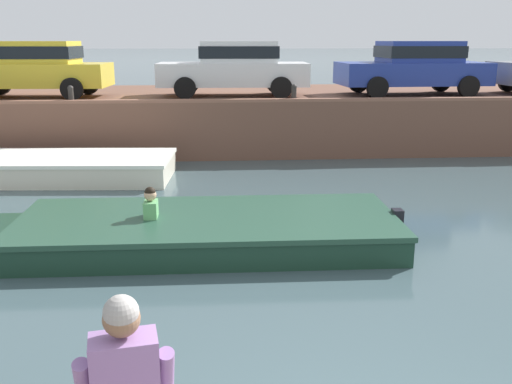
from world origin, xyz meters
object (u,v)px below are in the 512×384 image
(boat_moored_west_cream, at_px, (31,168))
(car_leftmost_yellow, at_px, (35,67))
(mooring_bollard_west, at_px, (71,93))
(motorboat_passing, at_px, (190,231))
(car_centre_blue, at_px, (415,65))
(mooring_bollard_mid, at_px, (294,92))
(car_left_inner_white, at_px, (235,66))

(boat_moored_west_cream, relative_size, car_leftmost_yellow, 1.66)
(mooring_bollard_west, bearing_deg, motorboat_passing, -63.70)
(boat_moored_west_cream, distance_m, mooring_bollard_west, 2.57)
(motorboat_passing, xyz_separation_m, car_leftmost_yellow, (-4.59, 8.19, 2.15))
(car_centre_blue, height_order, mooring_bollard_mid, car_centre_blue)
(car_leftmost_yellow, height_order, car_centre_blue, same)
(car_left_inner_white, xyz_separation_m, car_centre_blue, (5.26, 0.00, 0.00))
(boat_moored_west_cream, xyz_separation_m, mooring_bollard_west, (0.54, 2.01, 1.51))
(motorboat_passing, height_order, car_leftmost_yellow, car_leftmost_yellow)
(boat_moored_west_cream, relative_size, mooring_bollard_west, 15.87)
(car_left_inner_white, bearing_deg, mooring_bollard_mid, -45.95)
(car_leftmost_yellow, relative_size, car_centre_blue, 0.98)
(motorboat_passing, xyz_separation_m, car_left_inner_white, (1.02, 8.19, 2.16))
(car_leftmost_yellow, height_order, car_left_inner_white, same)
(car_centre_blue, bearing_deg, car_left_inner_white, -179.95)
(mooring_bollard_west, height_order, mooring_bollard_mid, same)
(car_leftmost_yellow, relative_size, mooring_bollard_west, 9.55)
(car_left_inner_white, xyz_separation_m, mooring_bollard_mid, (1.50, -1.55, -0.61))
(car_left_inner_white, bearing_deg, boat_moored_west_cream, -143.66)
(car_left_inner_white, height_order, mooring_bollard_west, car_left_inner_white)
(boat_moored_west_cream, relative_size, mooring_bollard_mid, 15.87)
(car_leftmost_yellow, distance_m, car_left_inner_white, 5.61)
(mooring_bollard_mid, bearing_deg, car_left_inner_white, 134.05)
(car_left_inner_white, bearing_deg, mooring_bollard_west, -160.18)
(car_leftmost_yellow, xyz_separation_m, mooring_bollard_west, (1.31, -1.55, -0.61))
(motorboat_passing, distance_m, car_centre_blue, 10.55)
(motorboat_passing, distance_m, car_left_inner_white, 8.53)
(mooring_bollard_west, bearing_deg, car_centre_blue, 9.23)
(car_centre_blue, bearing_deg, mooring_bollard_mid, -157.56)
(car_leftmost_yellow, bearing_deg, mooring_bollard_west, -49.77)
(motorboat_passing, xyz_separation_m, car_centre_blue, (6.28, 8.20, 2.16))
(motorboat_passing, xyz_separation_m, mooring_bollard_mid, (2.52, 6.64, 1.55))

